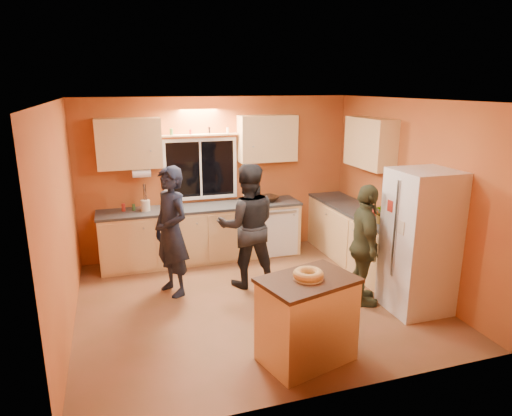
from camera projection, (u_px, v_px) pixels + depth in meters
name	position (u px, v px, depth m)	size (l,w,h in m)	color
ground	(255.00, 301.00, 6.05)	(4.50, 4.50, 0.00)	brown
room_shell	(254.00, 175.00, 6.04)	(4.54, 4.04, 2.61)	#B8682F
back_counter	(224.00, 231.00, 7.50)	(4.23, 0.62, 0.90)	#D7B271
right_counter	(366.00, 242.00, 6.96)	(0.62, 1.84, 0.90)	#D7B271
refrigerator	(420.00, 242.00, 5.63)	(0.72, 0.70, 1.80)	silver
island	(307.00, 319.00, 4.66)	(1.07, 0.86, 0.91)	#D7B271
bundt_pastry	(308.00, 274.00, 4.53)	(0.31, 0.31, 0.09)	tan
person_left	(171.00, 232.00, 6.08)	(0.64, 0.42, 1.76)	black
person_center	(247.00, 226.00, 6.35)	(0.85, 0.66, 1.75)	black
person_right	(365.00, 246.00, 5.81)	(0.93, 0.39, 1.59)	#363E27
mixing_bowl	(268.00, 198.00, 7.61)	(0.35, 0.35, 0.08)	black
utensil_crock	(145.00, 205.00, 6.99)	(0.14, 0.14, 0.17)	beige
potted_plant	(383.00, 213.00, 6.33)	(0.28, 0.24, 0.31)	gray
red_box	(371.00, 213.00, 6.75)	(0.16, 0.12, 0.07)	#AA261A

